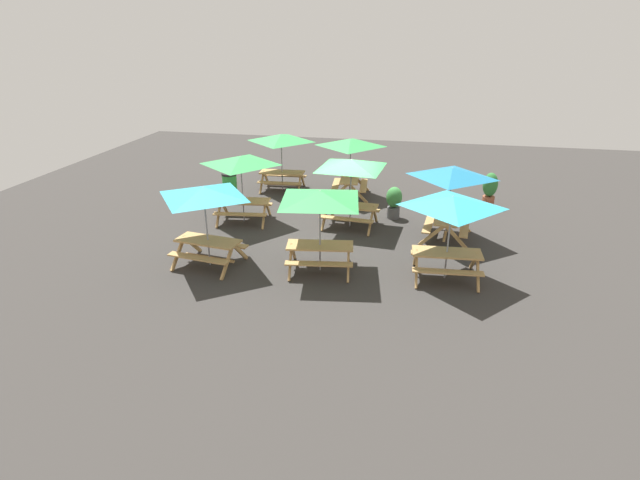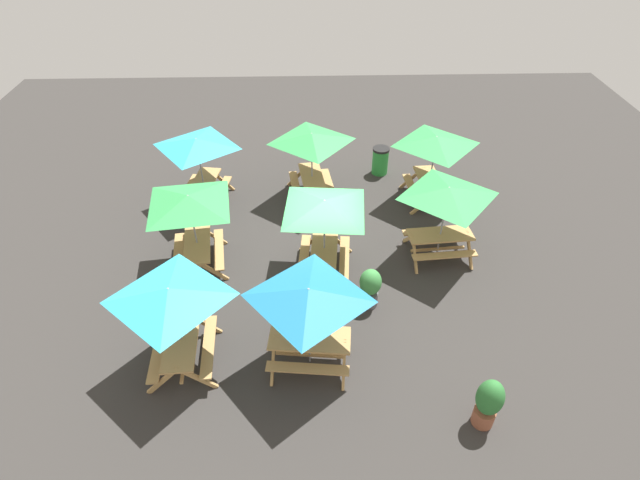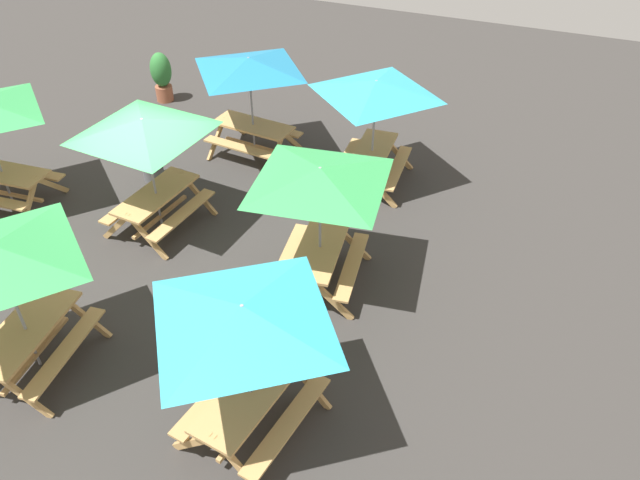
{
  "view_description": "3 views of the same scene",
  "coord_description": "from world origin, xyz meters",
  "px_view_note": "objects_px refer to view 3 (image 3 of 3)",
  "views": [
    {
      "loc": [
        -2.42,
        15.51,
        6.18
      ],
      "look_at": [
        0.07,
        3.36,
        0.9
      ],
      "focal_mm": 28.0,
      "sensor_mm": 36.0,
      "label": 1
    },
    {
      "loc": [
        -10.58,
        0.33,
        9.29
      ],
      "look_at": [
        -0.1,
        0.01,
        0.9
      ],
      "focal_mm": 28.0,
      "sensor_mm": 36.0,
      "label": 2
    },
    {
      "loc": [
        7.6,
        6.43,
        7.27
      ],
      "look_at": [
        0.07,
        3.36,
        0.9
      ],
      "focal_mm": 35.0,
      "sensor_mm": 36.0,
      "label": 3
    }
  ],
  "objects_px": {
    "picnic_table_1": "(320,185)",
    "picnic_table_3": "(375,96)",
    "picnic_table_4": "(145,135)",
    "picnic_table_0": "(249,72)",
    "potted_plant_1": "(162,75)",
    "picnic_table_5": "(244,325)",
    "potted_plant_0": "(150,154)"
  },
  "relations": [
    {
      "from": "picnic_table_0",
      "to": "picnic_table_4",
      "type": "relative_size",
      "value": 0.83
    },
    {
      "from": "picnic_table_4",
      "to": "potted_plant_1",
      "type": "relative_size",
      "value": 2.18
    },
    {
      "from": "picnic_table_5",
      "to": "picnic_table_1",
      "type": "bearing_deg",
      "value": -166.15
    },
    {
      "from": "picnic_table_1",
      "to": "picnic_table_3",
      "type": "height_order",
      "value": "same"
    },
    {
      "from": "picnic_table_4",
      "to": "picnic_table_1",
      "type": "bearing_deg",
      "value": 89.81
    },
    {
      "from": "picnic_table_1",
      "to": "picnic_table_3",
      "type": "xyz_separation_m",
      "value": [
        -3.37,
        -0.2,
        0.0
      ]
    },
    {
      "from": "picnic_table_3",
      "to": "picnic_table_4",
      "type": "height_order",
      "value": "same"
    },
    {
      "from": "picnic_table_3",
      "to": "potted_plant_0",
      "type": "xyz_separation_m",
      "value": [
        1.67,
        -4.36,
        -1.37
      ]
    },
    {
      "from": "picnic_table_0",
      "to": "potted_plant_1",
      "type": "bearing_deg",
      "value": 160.8
    },
    {
      "from": "picnic_table_0",
      "to": "potted_plant_0",
      "type": "distance_m",
      "value": 2.71
    },
    {
      "from": "potted_plant_0",
      "to": "potted_plant_1",
      "type": "height_order",
      "value": "potted_plant_1"
    },
    {
      "from": "picnic_table_3",
      "to": "potted_plant_1",
      "type": "distance_m",
      "value": 6.67
    },
    {
      "from": "picnic_table_0",
      "to": "potted_plant_1",
      "type": "distance_m",
      "value": 4.07
    },
    {
      "from": "picnic_table_0",
      "to": "picnic_table_4",
      "type": "height_order",
      "value": "same"
    },
    {
      "from": "picnic_table_4",
      "to": "picnic_table_0",
      "type": "bearing_deg",
      "value": 177.19
    },
    {
      "from": "potted_plant_1",
      "to": "picnic_table_4",
      "type": "bearing_deg",
      "value": 32.56
    },
    {
      "from": "picnic_table_5",
      "to": "potted_plant_0",
      "type": "bearing_deg",
      "value": -126.47
    },
    {
      "from": "picnic_table_1",
      "to": "potted_plant_0",
      "type": "distance_m",
      "value": 5.05
    },
    {
      "from": "picnic_table_0",
      "to": "picnic_table_5",
      "type": "relative_size",
      "value": 1.0
    },
    {
      "from": "picnic_table_3",
      "to": "picnic_table_5",
      "type": "height_order",
      "value": "same"
    },
    {
      "from": "picnic_table_4",
      "to": "potted_plant_1",
      "type": "bearing_deg",
      "value": -142.29
    },
    {
      "from": "potted_plant_0",
      "to": "picnic_table_3",
      "type": "bearing_deg",
      "value": 110.94
    },
    {
      "from": "picnic_table_3",
      "to": "picnic_table_5",
      "type": "distance_m",
      "value": 6.51
    },
    {
      "from": "picnic_table_5",
      "to": "potted_plant_0",
      "type": "distance_m",
      "value": 6.98
    },
    {
      "from": "picnic_table_1",
      "to": "picnic_table_3",
      "type": "relative_size",
      "value": 1.2
    },
    {
      "from": "potted_plant_1",
      "to": "picnic_table_3",
      "type": "bearing_deg",
      "value": 74.64
    },
    {
      "from": "picnic_table_4",
      "to": "potted_plant_0",
      "type": "xyz_separation_m",
      "value": [
        -1.38,
        -1.1,
        -1.37
      ]
    },
    {
      "from": "picnic_table_3",
      "to": "potted_plant_0",
      "type": "height_order",
      "value": "picnic_table_3"
    },
    {
      "from": "picnic_table_0",
      "to": "picnic_table_1",
      "type": "xyz_separation_m",
      "value": [
        3.47,
        3.02,
        0.0
      ]
    },
    {
      "from": "picnic_table_4",
      "to": "potted_plant_1",
      "type": "distance_m",
      "value": 5.82
    },
    {
      "from": "picnic_table_3",
      "to": "potted_plant_0",
      "type": "distance_m",
      "value": 4.86
    },
    {
      "from": "picnic_table_1",
      "to": "potted_plant_0",
      "type": "height_order",
      "value": "picnic_table_1"
    }
  ]
}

